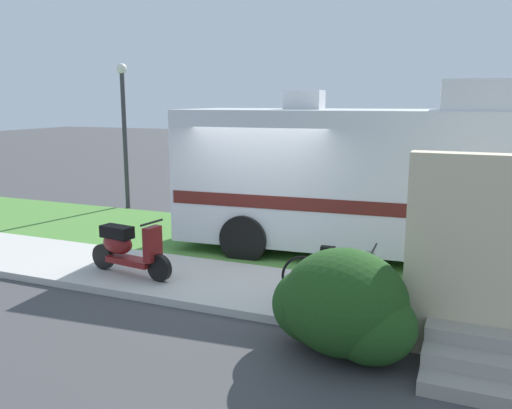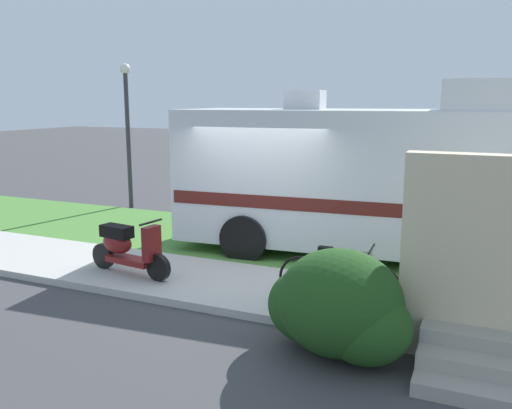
{
  "view_description": "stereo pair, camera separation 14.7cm",
  "coord_description": "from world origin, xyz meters",
  "px_view_note": "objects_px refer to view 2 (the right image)",
  "views": [
    {
      "loc": [
        3.6,
        -8.49,
        2.97
      ],
      "look_at": [
        -0.07,
        0.3,
        1.1
      ],
      "focal_mm": 37.28,
      "sensor_mm": 36.0,
      "label": 1
    },
    {
      "loc": [
        3.73,
        -8.43,
        2.97
      ],
      "look_at": [
        -0.07,
        0.3,
        1.1
      ],
      "focal_mm": 37.28,
      "sensor_mm": 36.0,
      "label": 2
    }
  ],
  "objects_px": {
    "scooter": "(126,247)",
    "pickup_truck_near": "(396,176)",
    "motorhome_rv": "(360,175)",
    "street_lamp_post": "(127,121)",
    "bicycle": "(338,280)"
  },
  "relations": [
    {
      "from": "scooter",
      "to": "pickup_truck_near",
      "type": "bearing_deg",
      "value": 66.93
    },
    {
      "from": "scooter",
      "to": "motorhome_rv",
      "type": "bearing_deg",
      "value": 43.49
    },
    {
      "from": "pickup_truck_near",
      "to": "street_lamp_post",
      "type": "height_order",
      "value": "street_lamp_post"
    },
    {
      "from": "scooter",
      "to": "bicycle",
      "type": "relative_size",
      "value": 0.97
    },
    {
      "from": "bicycle",
      "to": "pickup_truck_near",
      "type": "height_order",
      "value": "pickup_truck_near"
    },
    {
      "from": "motorhome_rv",
      "to": "scooter",
      "type": "xyz_separation_m",
      "value": [
        -3.19,
        -3.03,
        -1.0
      ]
    },
    {
      "from": "scooter",
      "to": "street_lamp_post",
      "type": "relative_size",
      "value": 0.43
    },
    {
      "from": "scooter",
      "to": "street_lamp_post",
      "type": "distance_m",
      "value": 6.55
    },
    {
      "from": "scooter",
      "to": "pickup_truck_near",
      "type": "height_order",
      "value": "pickup_truck_near"
    },
    {
      "from": "street_lamp_post",
      "to": "scooter",
      "type": "bearing_deg",
      "value": -53.99
    },
    {
      "from": "bicycle",
      "to": "motorhome_rv",
      "type": "bearing_deg",
      "value": 97.66
    },
    {
      "from": "bicycle",
      "to": "street_lamp_post",
      "type": "xyz_separation_m",
      "value": [
        -7.3,
        5.09,
        1.92
      ]
    },
    {
      "from": "bicycle",
      "to": "street_lamp_post",
      "type": "height_order",
      "value": "street_lamp_post"
    },
    {
      "from": "motorhome_rv",
      "to": "pickup_truck_near",
      "type": "height_order",
      "value": "motorhome_rv"
    },
    {
      "from": "bicycle",
      "to": "pickup_truck_near",
      "type": "bearing_deg",
      "value": 93.11
    }
  ]
}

